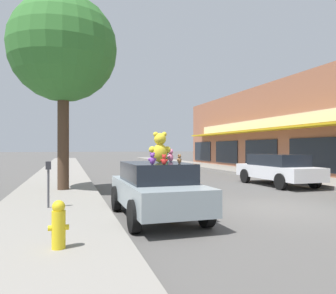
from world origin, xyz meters
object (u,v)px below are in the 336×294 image
at_px(teddy_bear_red, 164,160).
at_px(parked_car_far_center, 277,168).
at_px(teddy_bear_green, 166,155).
at_px(fire_hydrant, 59,224).
at_px(teddy_bear_giant, 160,148).
at_px(parking_meter, 48,178).
at_px(teddy_bear_pink, 171,156).
at_px(teddy_bear_purple, 152,159).
at_px(street_tree, 63,49).
at_px(plush_art_car, 156,188).
at_px(teddy_bear_brown, 179,159).

bearing_deg(teddy_bear_red, parked_car_far_center, -120.85).
bearing_deg(teddy_bear_green, fire_hydrant, 4.87).
distance_m(teddy_bear_giant, teddy_bear_green, 0.75).
bearing_deg(teddy_bear_green, parking_meter, -56.59).
distance_m(parked_car_far_center, fire_hydrant, 12.46).
xyz_separation_m(teddy_bear_pink, teddy_bear_purple, (-0.84, -1.26, -0.04)).
relative_size(teddy_bear_green, street_tree, 0.05).
distance_m(teddy_bear_purple, fire_hydrant, 2.80).
bearing_deg(teddy_bear_purple, street_tree, -75.29).
height_order(street_tree, parking_meter, street_tree).
relative_size(teddy_bear_giant, teddy_bear_green, 2.17).
distance_m(teddy_bear_giant, street_tree, 7.02).
height_order(plush_art_car, teddy_bear_pink, teddy_bear_pink).
bearing_deg(parked_car_far_center, parking_meter, -158.91).
bearing_deg(teddy_bear_green, teddy_bear_red, 27.85).
height_order(plush_art_car, teddy_bear_giant, teddy_bear_giant).
bearing_deg(parked_car_far_center, teddy_bear_purple, -141.58).
relative_size(teddy_bear_giant, fire_hydrant, 1.01).
bearing_deg(street_tree, teddy_bear_brown, -65.01).
distance_m(teddy_bear_red, parked_car_far_center, 9.82).
height_order(teddy_bear_green, parked_car_far_center, teddy_bear_green).
height_order(plush_art_car, parking_meter, parking_meter).
bearing_deg(fire_hydrant, teddy_bear_purple, 39.93).
distance_m(teddy_bear_pink, fire_hydrant, 4.22).
bearing_deg(street_tree, fire_hydrant, -89.70).
bearing_deg(teddy_bear_purple, plush_art_car, -114.20).
bearing_deg(teddy_bear_green, teddy_bear_brown, 43.74).
bearing_deg(teddy_bear_red, plush_art_car, -75.66).
height_order(teddy_bear_giant, street_tree, street_tree).
distance_m(teddy_bear_red, teddy_bear_brown, 0.65).
xyz_separation_m(teddy_bear_giant, teddy_bear_green, (0.36, 0.63, -0.21)).
xyz_separation_m(street_tree, parking_meter, (-0.33, -3.96, -4.72)).
distance_m(teddy_bear_green, parking_meter, 3.31).
relative_size(plush_art_car, fire_hydrant, 5.20).
relative_size(teddy_bear_giant, parking_meter, 0.63).
distance_m(plush_art_car, teddy_bear_purple, 1.18).
relative_size(teddy_bear_purple, teddy_bear_red, 1.17).
height_order(teddy_bear_pink, teddy_bear_red, teddy_bear_pink).
xyz_separation_m(plush_art_car, teddy_bear_purple, (-0.31, -0.83, 0.79)).
relative_size(teddy_bear_pink, teddy_bear_purple, 1.26).
height_order(teddy_bear_giant, fire_hydrant, teddy_bear_giant).
height_order(plush_art_car, teddy_bear_green, teddy_bear_green).
bearing_deg(teddy_bear_giant, teddy_bear_pink, -131.18).
relative_size(parked_car_far_center, street_tree, 0.62).
bearing_deg(teddy_bear_giant, teddy_bear_red, 85.58).
distance_m(teddy_bear_purple, teddy_bear_brown, 0.77).
xyz_separation_m(teddy_bear_giant, teddy_bear_pink, (0.41, 0.37, -0.21)).
bearing_deg(street_tree, parking_meter, -94.80).
bearing_deg(teddy_bear_red, teddy_bear_brown, -122.24).
height_order(plush_art_car, parked_car_far_center, parked_car_far_center).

